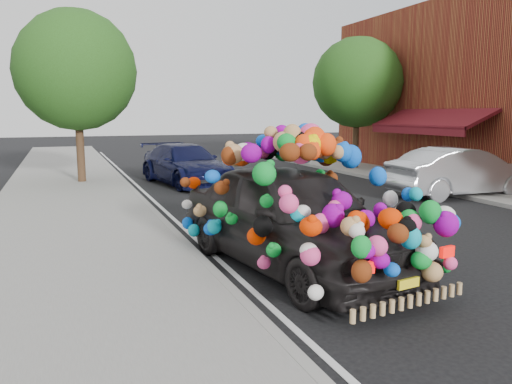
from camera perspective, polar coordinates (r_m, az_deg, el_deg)
ground at (r=10.73m, az=3.91°, el=-4.78°), size 100.00×100.00×0.00m
sidewalk at (r=9.73m, az=-19.78°, el=-6.37°), size 4.00×60.00×0.12m
kerb at (r=9.96m, az=-8.46°, el=-5.55°), size 0.15×60.00×0.13m
footpath_far at (r=17.92m, az=23.91°, el=0.23°), size 3.00×40.00×0.12m
lane_markings at (r=12.66m, az=18.82°, el=-3.08°), size 6.00×50.00×0.01m
tree_near_sidewalk at (r=18.98m, az=-19.87°, el=12.92°), size 4.20×4.20×6.13m
tree_far_b at (r=23.11m, az=11.51°, el=12.14°), size 4.00×4.00×5.90m
plush_art_car at (r=8.22m, az=4.14°, el=-0.27°), size 3.16×5.56×2.37m
navy_sedan at (r=18.26m, az=-8.06°, el=3.16°), size 2.85×5.26×1.45m
silver_hatchback at (r=16.62m, az=22.43°, el=2.12°), size 4.67×1.83×1.51m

